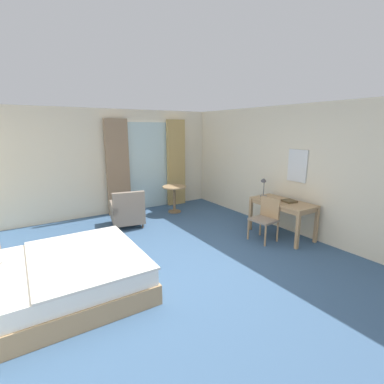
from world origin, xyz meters
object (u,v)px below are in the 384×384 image
(bed, at_px, (54,278))
(closed_book, at_px, (289,201))
(desk_lamp, at_px, (264,184))
(round_cafe_table, at_px, (174,193))
(desk_chair, at_px, (266,216))
(armchair_by_window, at_px, (127,212))
(writing_desk, at_px, (282,206))

(bed, distance_m, closed_book, 4.31)
(desk_lamp, relative_size, round_cafe_table, 0.60)
(desk_chair, xyz_separation_m, desk_lamp, (0.50, 0.57, 0.50))
(bed, xyz_separation_m, armchair_by_window, (1.77, 2.15, 0.06))
(writing_desk, xyz_separation_m, desk_lamp, (0.06, 0.59, 0.34))
(bed, bearing_deg, round_cafe_table, 38.22)
(closed_book, height_order, round_cafe_table, closed_book)
(desk_lamp, distance_m, closed_book, 0.74)
(desk_chair, xyz_separation_m, round_cafe_table, (-0.60, 2.63, 0.03))
(desk_lamp, height_order, armchair_by_window, desk_lamp)
(bed, relative_size, closed_book, 8.81)
(armchair_by_window, bearing_deg, desk_lamp, -34.02)
(desk_lamp, relative_size, closed_book, 1.70)
(desk_lamp, xyz_separation_m, armchair_by_window, (-2.51, 1.70, -0.66))
(desk_chair, relative_size, desk_lamp, 2.04)
(desk_chair, distance_m, closed_book, 0.58)
(closed_book, height_order, armchair_by_window, armchair_by_window)
(desk_chair, distance_m, armchair_by_window, 3.03)
(writing_desk, distance_m, desk_lamp, 0.69)
(desk_chair, relative_size, closed_book, 3.46)
(bed, bearing_deg, armchair_by_window, 50.52)
(bed, distance_m, armchair_by_window, 2.78)
(writing_desk, height_order, desk_lamp, desk_lamp)
(closed_book, bearing_deg, writing_desk, 127.15)
(writing_desk, height_order, armchair_by_window, armchair_by_window)
(bed, bearing_deg, writing_desk, -1.89)
(round_cafe_table, bearing_deg, armchair_by_window, -165.66)
(desk_chair, height_order, desk_lamp, desk_lamp)
(bed, distance_m, round_cafe_table, 4.06)
(desk_lamp, xyz_separation_m, round_cafe_table, (-1.10, 2.06, -0.48))
(bed, height_order, desk_lamp, desk_lamp)
(desk_chair, xyz_separation_m, armchair_by_window, (-2.02, 2.26, -0.16))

